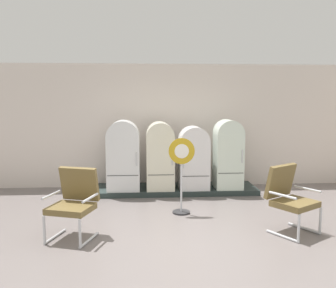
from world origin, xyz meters
TOP-DOWN VIEW (x-y plane):
  - ground at (0.00, 0.00)m, footprint 12.00×10.00m
  - back_wall at (0.00, 3.66)m, footprint 11.76×0.12m
  - display_plinth at (0.00, 3.02)m, footprint 3.63×0.95m
  - refrigerator_0 at (-1.12, 2.89)m, footprint 0.70×0.63m
  - refrigerator_1 at (-0.32, 2.94)m, footprint 0.60×0.72m
  - refrigerator_2 at (0.41, 2.89)m, footprint 0.64×0.62m
  - refrigerator_3 at (1.17, 2.88)m, footprint 0.58×0.62m
  - armchair_left at (-1.72, 0.46)m, footprint 0.79×0.81m
  - armchair_right at (1.58, 0.47)m, footprint 0.86×0.88m
  - sign_stand at (0.00, 1.49)m, footprint 0.47×0.32m

SIDE VIEW (x-z plane):
  - ground at x=0.00m, z-range -0.05..0.00m
  - display_plinth at x=0.00m, z-range 0.00..0.11m
  - armchair_left at x=-1.72m, z-range 0.06..1.11m
  - armchair_right at x=1.58m, z-range 0.06..1.11m
  - sign_stand at x=0.00m, z-range -0.01..1.37m
  - refrigerator_2 at x=0.41m, z-range 0.15..1.51m
  - refrigerator_1 at x=-0.32m, z-range 0.16..1.61m
  - refrigerator_0 at x=-1.12m, z-range 0.15..1.65m
  - refrigerator_3 at x=1.17m, z-range 0.16..1.66m
  - back_wall at x=0.00m, z-range 0.01..2.88m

